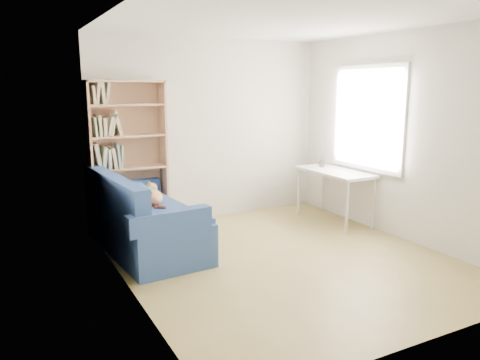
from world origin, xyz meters
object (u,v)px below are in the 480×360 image
Objects in this scene: bookshelf at (128,164)px; pen_cup at (322,163)px; sofa at (142,221)px; desk at (335,176)px.

bookshelf reaches higher than pen_cup.
sofa is at bearing -94.88° from bookshelf.
desk is 0.36m from pen_cup.
sofa is 2.84m from pen_cup.
desk is (2.71, -0.91, -0.25)m from bookshelf.
desk is at bearing -18.53° from bookshelf.
desk is 7.03× the size of pen_cup.
sofa is 0.98m from bookshelf.
bookshelf reaches higher than desk.
pen_cup is at bearing -0.11° from sofa.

